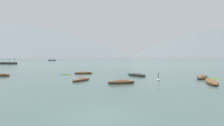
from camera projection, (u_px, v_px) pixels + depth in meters
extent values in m
plane|color=#425B56|center=(115.00, 58.00, 1507.33)|extent=(6000.00, 6000.00, 0.00)
cone|color=slate|center=(40.00, 31.00, 1652.72)|extent=(2172.61, 2172.61, 521.72)
cone|color=slate|center=(119.00, 39.00, 1761.95)|extent=(1000.77, 1000.77, 389.29)
cone|color=slate|center=(193.00, 33.00, 1432.53)|extent=(1489.49, 1489.49, 422.69)
ellipsoid|color=brown|center=(212.00, 82.00, 18.88)|extent=(2.36, 4.34, 0.56)
cube|color=orange|center=(212.00, 81.00, 18.87)|extent=(1.70, 3.12, 0.05)
cube|color=brown|center=(212.00, 80.00, 18.87)|extent=(0.70, 0.31, 0.04)
ellipsoid|color=brown|center=(81.00, 80.00, 21.16)|extent=(2.34, 3.21, 0.46)
cube|color=#B7B2A3|center=(81.00, 79.00, 21.15)|extent=(1.68, 2.31, 0.05)
cube|color=brown|center=(81.00, 78.00, 21.15)|extent=(0.65, 0.39, 0.04)
ellipsoid|color=#2D2826|center=(137.00, 75.00, 26.79)|extent=(3.20, 3.55, 0.52)
cube|color=#197A56|center=(137.00, 74.00, 26.78)|extent=(2.31, 2.55, 0.05)
cube|color=#2D2826|center=(137.00, 74.00, 26.78)|extent=(0.62, 0.54, 0.04)
ellipsoid|color=brown|center=(83.00, 73.00, 30.44)|extent=(3.37, 1.70, 0.47)
cube|color=olive|center=(83.00, 72.00, 30.43)|extent=(2.43, 1.22, 0.05)
cube|color=brown|center=(83.00, 72.00, 30.43)|extent=(0.23, 0.69, 0.04)
ellipsoid|color=brown|center=(121.00, 82.00, 18.85)|extent=(3.28, 1.72, 0.54)
cube|color=#B7B2A3|center=(121.00, 81.00, 18.84)|extent=(2.36, 1.24, 0.05)
cube|color=brown|center=(121.00, 80.00, 18.84)|extent=(0.24, 0.67, 0.04)
ellipsoid|color=brown|center=(202.00, 77.00, 23.46)|extent=(3.06, 3.44, 0.63)
cube|color=#197A56|center=(202.00, 76.00, 23.45)|extent=(2.20, 2.48, 0.05)
cube|color=brown|center=(202.00, 75.00, 23.45)|extent=(0.66, 0.55, 0.04)
cube|color=navy|center=(52.00, 60.00, 169.83)|extent=(7.49, 3.90, 0.90)
cylinder|color=#4C4742|center=(55.00, 59.00, 171.24)|extent=(0.10, 0.10, 1.80)
cylinder|color=#4C4742|center=(55.00, 59.00, 169.58)|extent=(0.10, 0.10, 1.80)
cylinder|color=#4C4742|center=(49.00, 59.00, 170.02)|extent=(0.10, 0.10, 1.80)
cylinder|color=#4C4742|center=(49.00, 59.00, 168.36)|extent=(0.10, 0.10, 1.80)
cube|color=#9E998E|center=(52.00, 58.00, 169.77)|extent=(6.29, 3.28, 0.12)
cube|color=#2D2826|center=(6.00, 63.00, 77.78)|extent=(10.00, 6.30, 0.90)
cylinder|color=#4C4742|center=(3.00, 61.00, 80.19)|extent=(0.10, 0.10, 1.80)
cylinder|color=#4C4742|center=(9.00, 61.00, 75.30)|extent=(0.10, 0.10, 1.80)
cylinder|color=#4C4742|center=(15.00, 61.00, 77.94)|extent=(0.10, 0.10, 1.80)
cube|color=#9E998E|center=(6.00, 59.00, 77.72)|extent=(8.40, 5.30, 0.12)
sphere|color=silver|center=(158.00, 80.00, 20.93)|extent=(0.41, 0.41, 0.41)
cylinder|color=black|center=(158.00, 76.00, 20.92)|extent=(0.06, 0.06, 0.99)
ellipsoid|color=#477033|center=(90.00, 73.00, 32.33)|extent=(3.05, 2.46, 0.14)
ellipsoid|color=#2D5628|center=(66.00, 75.00, 28.70)|extent=(2.25, 1.97, 0.14)
ellipsoid|color=#477033|center=(215.00, 79.00, 23.43)|extent=(1.65, 2.55, 0.14)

